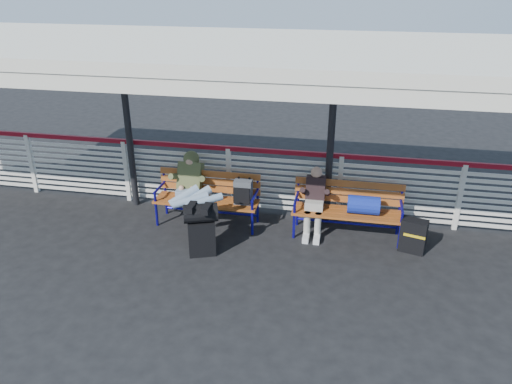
% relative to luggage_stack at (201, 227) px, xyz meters
% --- Properties ---
extents(ground, '(60.00, 60.00, 0.00)m').
position_rel_luggage_stack_xyz_m(ground, '(0.04, -0.27, -0.47)').
color(ground, black).
rests_on(ground, ground).
extents(fence, '(12.08, 0.08, 1.24)m').
position_rel_luggage_stack_xyz_m(fence, '(0.04, 1.63, 0.19)').
color(fence, silver).
rests_on(fence, ground).
extents(canopy, '(12.60, 3.60, 3.16)m').
position_rel_luggage_stack_xyz_m(canopy, '(0.04, 0.60, 2.57)').
color(canopy, silver).
rests_on(canopy, ground).
extents(luggage_stack, '(0.59, 0.45, 0.86)m').
position_rel_luggage_stack_xyz_m(luggage_stack, '(0.00, 0.00, 0.00)').
color(luggage_stack, black).
rests_on(luggage_stack, ground).
extents(bench_left, '(1.80, 0.56, 0.92)m').
position_rel_luggage_stack_xyz_m(bench_left, '(-0.03, 1.04, 0.11)').
color(bench_left, '#AF5722').
rests_on(bench_left, ground).
extents(bench_right, '(1.80, 0.56, 0.92)m').
position_rel_luggage_stack_xyz_m(bench_right, '(2.30, 1.04, 0.11)').
color(bench_right, '#AF5722').
rests_on(bench_right, ground).
extents(traveler_man, '(0.94, 1.64, 0.77)m').
position_rel_luggage_stack_xyz_m(traveler_man, '(-0.35, 0.69, 0.25)').
color(traveler_man, '#7D94A9').
rests_on(traveler_man, ground).
extents(companion_person, '(0.32, 0.66, 1.15)m').
position_rel_luggage_stack_xyz_m(companion_person, '(1.65, 1.03, 0.13)').
color(companion_person, '#ABA89B').
rests_on(companion_person, ground).
extents(suitcase_side, '(0.44, 0.33, 0.55)m').
position_rel_luggage_stack_xyz_m(suitcase_side, '(3.25, 0.73, -0.19)').
color(suitcase_side, black).
rests_on(suitcase_side, ground).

